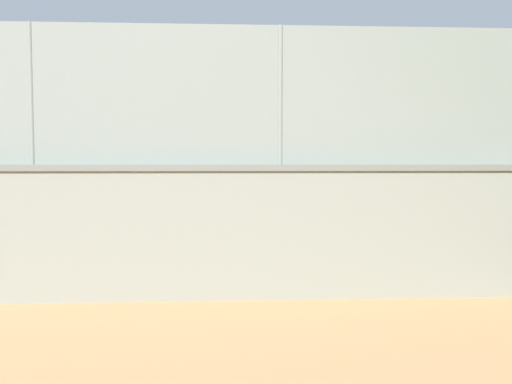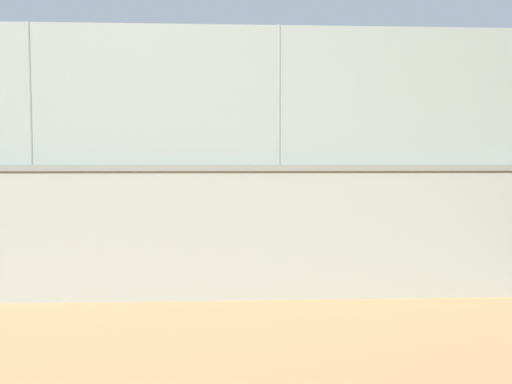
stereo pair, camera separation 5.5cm
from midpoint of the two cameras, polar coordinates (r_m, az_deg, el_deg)
The scene contains 7 objects.
ground_plane at distance 18.85m, azimuth -5.49°, elevation -2.10°, with size 260.00×260.00×0.00m, color tan.
perimeter_wall at distance 6.84m, azimuth -10.94°, elevation -4.28°, with size 22.58×1.19×1.74m.
fence_panel_on_wall at distance 6.83m, azimuth -11.10°, elevation 10.51°, with size 22.18×0.79×1.79m.
player_baseline_waiting at distance 13.85m, azimuth 4.28°, elevation 0.19°, with size 1.30×0.80×1.72m.
player_at_service_line at distance 18.15m, azimuth 9.69°, elevation 0.35°, with size 0.99×0.69×1.47m.
player_near_wall_returning at distance 16.32m, azimuth -10.26°, elevation 0.17°, with size 0.98×0.73×1.53m.
sports_ball at distance 13.04m, azimuth 4.77°, elevation -4.20°, with size 0.14×0.14×0.14m, color #3399D8.
Camera 1 is at (-0.19, 18.76, 1.77)m, focal length 36.22 mm.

